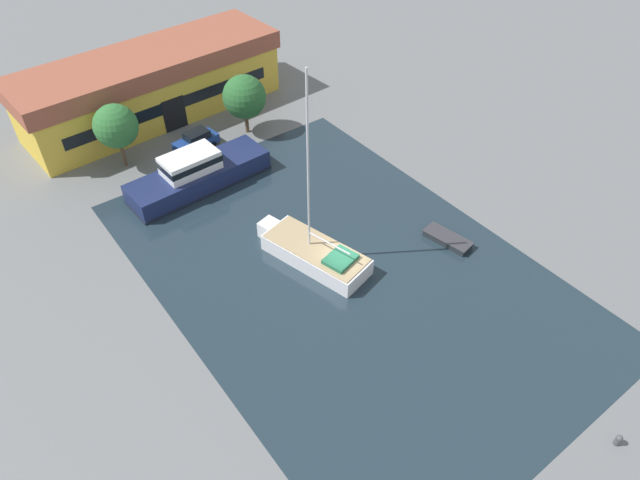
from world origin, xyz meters
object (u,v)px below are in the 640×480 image
object	(u,v)px
quay_tree_near_building	(244,97)
sailboat_moored	(314,252)
quay_tree_by_water	(116,126)
parked_car	(196,140)
small_dinghy	(447,239)
motor_cruiser	(197,174)
warehouse_building	(152,84)

from	to	relation	value
quay_tree_near_building	sailboat_moored	bearing A→B (deg)	-106.88
quay_tree_by_water	parked_car	distance (m)	7.42
small_dinghy	parked_car	bearing A→B (deg)	101.03
parked_car	motor_cruiser	size ratio (longest dim) A/B	0.35
quay_tree_near_building	motor_cruiser	size ratio (longest dim) A/B	0.46
sailboat_moored	motor_cruiser	world-z (taller)	sailboat_moored
parked_car	warehouse_building	bearing A→B (deg)	-6.02
quay_tree_by_water	sailboat_moored	distance (m)	21.43
warehouse_building	parked_car	bearing A→B (deg)	-92.34
warehouse_building	parked_car	xyz separation A→B (m)	(0.20, -8.27, -2.41)
warehouse_building	quay_tree_near_building	distance (m)	10.24
small_dinghy	quay_tree_by_water	bearing A→B (deg)	112.00
small_dinghy	sailboat_moored	bearing A→B (deg)	143.72
motor_cruiser	sailboat_moored	bearing A→B (deg)	-172.73
quay_tree_near_building	motor_cruiser	world-z (taller)	quay_tree_near_building
quay_tree_near_building	parked_car	world-z (taller)	quay_tree_near_building
quay_tree_by_water	small_dinghy	distance (m)	29.65
sailboat_moored	small_dinghy	bearing A→B (deg)	-40.25
quay_tree_by_water	parked_car	size ratio (longest dim) A/B	1.38
warehouse_building	sailboat_moored	world-z (taller)	sailboat_moored
parked_car	sailboat_moored	distance (m)	18.89
warehouse_building	quay_tree_by_water	xyz separation A→B (m)	(-6.34, -6.93, 0.82)
warehouse_building	motor_cruiser	world-z (taller)	warehouse_building
quay_tree_near_building	quay_tree_by_water	xyz separation A→B (m)	(-11.92, 1.64, 0.34)
warehouse_building	quay_tree_by_water	world-z (taller)	warehouse_building
motor_cruiser	small_dinghy	distance (m)	21.69
motor_cruiser	small_dinghy	world-z (taller)	motor_cruiser
quay_tree_near_building	parked_car	distance (m)	6.13
sailboat_moored	motor_cruiser	bearing A→B (deg)	85.79
warehouse_building	sailboat_moored	distance (m)	27.26
quay_tree_near_building	sailboat_moored	xyz separation A→B (m)	(-5.64, -18.58, -2.96)
warehouse_building	parked_car	distance (m)	8.61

